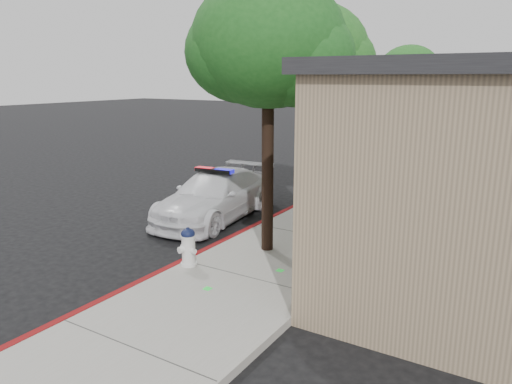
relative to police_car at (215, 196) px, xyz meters
The scene contains 8 objects.
ground 3.67m from the police_car, 65.58° to the right, with size 120.00×120.00×0.00m, color black.
sidewalk 3.16m from the police_car, ahead, with size 3.20×60.00×0.15m, color gray.
red_curb 1.68m from the police_car, 10.23° to the right, with size 0.14×60.00×0.16m, color maroon.
police_car is the anchor object (origin of this frame).
fire_hydrant 3.88m from the police_car, 61.73° to the right, with size 0.47×0.41×0.82m.
street_tree_near 5.04m from the police_car, 32.28° to the right, with size 3.50×3.21×5.88m.
street_tree_mid 4.69m from the police_car, 35.33° to the left, with size 3.27×3.03×5.78m.
street_tree_far 12.27m from the police_car, 79.16° to the left, with size 2.95×2.75×5.20m.
Camera 1 is at (6.45, -7.36, 3.97)m, focal length 33.67 mm.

